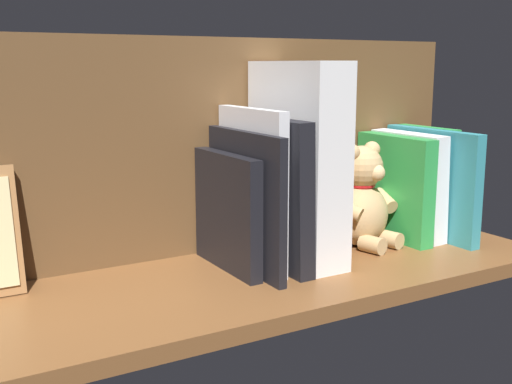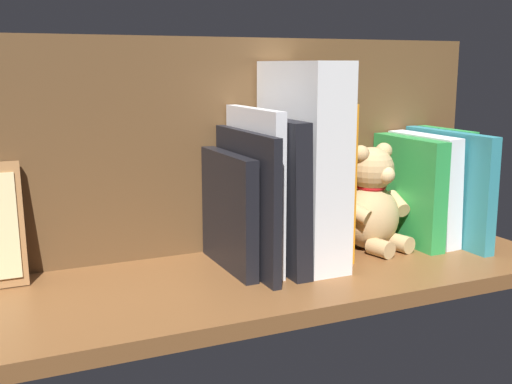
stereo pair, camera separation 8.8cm
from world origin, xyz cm
name	(u,v)px [view 2 (the right image)]	position (x,y,z in cm)	size (l,w,h in cm)	color
ground_plane	(256,280)	(0.00, 0.00, -1.10)	(90.89, 31.01, 2.20)	brown
shelf_back_panel	(220,146)	(0.00, -13.25, 16.41)	(90.89, 1.50, 32.82)	brown
book_0	(444,182)	(-37.64, -5.51, 9.12)	(1.72, 13.19, 18.25)	green
book_1	(447,187)	(-35.31, -1.98, 9.13)	(2.01, 20.24, 18.25)	teal
book_2	(423,188)	(-32.36, -4.35, 8.82)	(2.99, 15.51, 17.64)	silver
book_3	(408,191)	(-29.01, -4.04, 8.66)	(2.79, 16.14, 17.33)	green
teddy_bear	(372,203)	(-21.68, -3.48, 7.34)	(13.20, 12.13, 16.69)	tan
book_4	(323,179)	(-13.48, -4.82, 11.67)	(2.63, 14.56, 23.33)	orange
dictionary_thick_white	(302,163)	(-8.66, -2.68, 14.64)	(6.08, 18.65, 29.28)	white
book_5	(273,192)	(-3.90, -2.61, 10.72)	(2.52, 18.98, 21.43)	black
book_6	(254,188)	(-1.37, -3.58, 11.40)	(1.62, 17.04, 22.80)	silver
book_7	(246,201)	(0.52, -2.11, 9.89)	(1.24, 19.98, 19.79)	black
book_8	(229,211)	(2.58, -3.74, 8.32)	(1.96, 16.73, 16.64)	black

